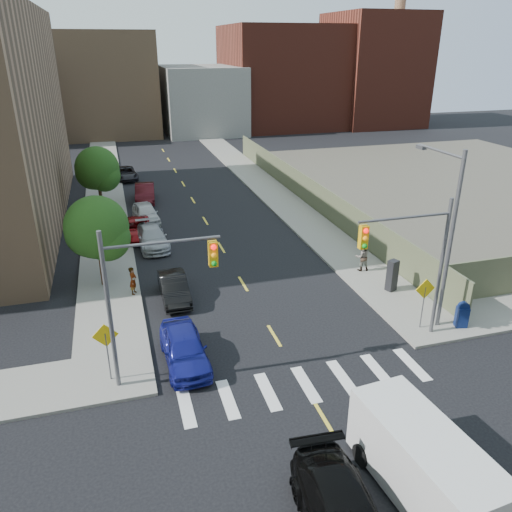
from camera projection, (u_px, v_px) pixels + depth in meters
ground at (345, 454)px, 17.53m from camera, size 160.00×160.00×0.00m
sidewalk_nw at (104, 180)px, 52.14m from camera, size 3.50×73.00×0.15m
sidewalk_ne at (247, 170)px, 56.12m from camera, size 3.50×73.00×0.15m
fence_north at (307, 190)px, 44.22m from camera, size 0.12×44.00×2.50m
gravel_lot at (466, 183)px, 51.19m from camera, size 36.00×42.00×0.06m
bg_bldg_midwest at (108, 84)px, 76.59m from camera, size 14.00×16.00×15.00m
bg_bldg_center at (201, 99)px, 79.40m from camera, size 12.00×16.00×10.00m
bg_bldg_east at (281, 77)px, 83.58m from camera, size 18.00×18.00×16.00m
bg_bldg_fareast at (373, 70)px, 85.53m from camera, size 14.00×16.00×18.00m
smokestack at (397, 38)px, 84.59m from camera, size 1.80×1.80×28.00m
signal_nw at (147, 286)px, 19.51m from camera, size 4.59×0.30×7.00m
signal_ne at (415, 253)px, 22.58m from camera, size 4.59×0.30×7.00m
streetlight_ne at (447, 228)px, 23.67m from camera, size 0.25×3.70×9.00m
warn_sign_nw at (106, 342)px, 20.48m from camera, size 1.06×0.06×2.83m
warn_sign_ne at (425, 294)px, 24.33m from camera, size 1.06×0.06×2.83m
warn_sign_midwest at (103, 232)px, 32.40m from camera, size 1.06×0.06×2.83m
tree_west_near at (97, 231)px, 28.27m from camera, size 3.66×3.64×5.52m
tree_west_far at (97, 171)px, 41.51m from camera, size 3.66×3.64×5.52m
parked_car_blue at (184, 348)px, 22.23m from camera, size 1.97×4.63×1.56m
parked_car_black at (174, 288)px, 27.88m from camera, size 1.47×4.17×1.37m
parked_car_red at (137, 229)px, 36.85m from camera, size 2.33×4.80×1.32m
parked_car_silver at (152, 237)px, 35.10m from camera, size 2.26×4.95×1.41m
parked_car_white at (146, 213)px, 39.86m from camera, size 2.20×4.59×1.51m
parked_car_maroon at (145, 193)px, 45.10m from camera, size 2.08×4.93×1.58m
parked_car_grey at (126, 173)px, 52.55m from camera, size 2.53×4.78×1.28m
cargo_van at (420, 460)px, 15.57m from camera, size 2.68×5.63×2.50m
mailbox at (462, 315)px, 24.87m from camera, size 0.65×0.56×1.38m
payphone at (392, 275)px, 28.47m from camera, size 0.67×0.61×1.85m
pedestrian_west at (133, 281)px, 28.11m from camera, size 0.58×0.70×1.63m
pedestrian_east at (362, 257)px, 31.00m from camera, size 0.95×0.77×1.82m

